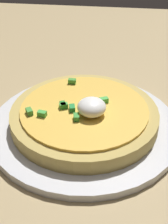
% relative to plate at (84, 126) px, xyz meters
% --- Properties ---
extents(dining_table, '(1.20, 0.84, 0.03)m').
position_rel_plate_xyz_m(dining_table, '(-0.03, 0.05, -0.02)').
color(dining_table, tan).
rests_on(dining_table, ground).
extents(plate, '(0.29, 0.29, 0.01)m').
position_rel_plate_xyz_m(plate, '(0.00, 0.00, 0.00)').
color(plate, silver).
rests_on(plate, dining_table).
extents(pizza, '(0.23, 0.23, 0.05)m').
position_rel_plate_xyz_m(pizza, '(0.00, 0.00, 0.02)').
color(pizza, tan).
rests_on(pizza, plate).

